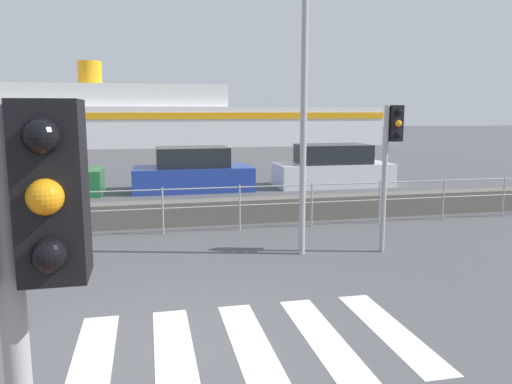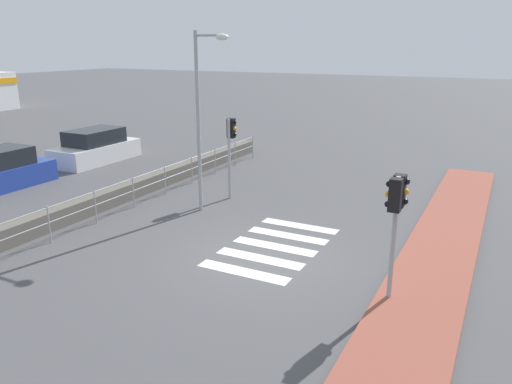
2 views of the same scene
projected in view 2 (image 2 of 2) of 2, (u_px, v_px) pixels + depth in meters
ground_plane at (261, 257)px, 12.94m from camera, size 160.00×160.00×0.00m
sidewalk_brick at (425, 289)px, 11.14m from camera, size 24.00×1.80×0.12m
crosswalk at (275, 246)px, 13.65m from camera, size 4.05×2.40×0.01m
seawall at (75, 210)px, 15.72m from camera, size 23.31×0.55×0.58m
harbor_fence at (95, 202)px, 15.22m from camera, size 21.01×0.04×1.07m
traffic_light_near at (396, 204)px, 10.11m from camera, size 0.58×0.41×2.78m
traffic_light_far at (231, 140)px, 17.43m from camera, size 0.34×0.32×2.85m
streetlamp at (204, 102)px, 15.56m from camera, size 0.32×1.21×5.73m
parked_car_white at (95, 148)px, 23.40m from camera, size 4.24×1.88×1.54m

